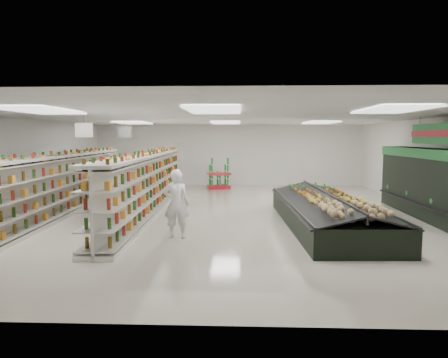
{
  "coord_description": "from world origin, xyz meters",
  "views": [
    {
      "loc": [
        0.58,
        -13.17,
        2.55
      ],
      "look_at": [
        0.07,
        0.05,
        1.16
      ],
      "focal_mm": 32.0,
      "sensor_mm": 36.0,
      "label": 1
    }
  ],
  "objects_px": {
    "produce_island": "(327,211)",
    "shopper_main": "(176,204)",
    "shopper_background": "(150,178)",
    "gondola_left": "(57,188)",
    "soda_endcap": "(219,175)",
    "gondola_center": "(149,185)"
  },
  "relations": [
    {
      "from": "produce_island",
      "to": "shopper_main",
      "type": "distance_m",
      "value": 4.39
    },
    {
      "from": "shopper_main",
      "to": "shopper_background",
      "type": "bearing_deg",
      "value": -68.72
    },
    {
      "from": "gondola_left",
      "to": "shopper_main",
      "type": "height_order",
      "value": "gondola_left"
    },
    {
      "from": "soda_endcap",
      "to": "gondola_center",
      "type": "bearing_deg",
      "value": -109.27
    },
    {
      "from": "gondola_center",
      "to": "produce_island",
      "type": "bearing_deg",
      "value": -22.18
    },
    {
      "from": "gondola_center",
      "to": "shopper_main",
      "type": "height_order",
      "value": "gondola_center"
    },
    {
      "from": "produce_island",
      "to": "shopper_background",
      "type": "bearing_deg",
      "value": 139.54
    },
    {
      "from": "produce_island",
      "to": "shopper_main",
      "type": "height_order",
      "value": "shopper_main"
    },
    {
      "from": "gondola_center",
      "to": "soda_endcap",
      "type": "distance_m",
      "value": 6.42
    },
    {
      "from": "gondola_center",
      "to": "shopper_main",
      "type": "distance_m",
      "value": 3.99
    },
    {
      "from": "produce_island",
      "to": "soda_endcap",
      "type": "distance_m",
      "value": 8.94
    },
    {
      "from": "soda_endcap",
      "to": "shopper_main",
      "type": "xyz_separation_m",
      "value": [
        -0.57,
        -9.74,
        0.2
      ]
    },
    {
      "from": "gondola_center",
      "to": "produce_island",
      "type": "height_order",
      "value": "gondola_center"
    },
    {
      "from": "soda_endcap",
      "to": "shopper_background",
      "type": "xyz_separation_m",
      "value": [
        -2.8,
        -2.82,
        0.15
      ]
    },
    {
      "from": "gondola_left",
      "to": "shopper_main",
      "type": "bearing_deg",
      "value": -33.39
    },
    {
      "from": "gondola_center",
      "to": "produce_island",
      "type": "xyz_separation_m",
      "value": [
        5.64,
        -2.15,
        -0.46
      ]
    },
    {
      "from": "gondola_left",
      "to": "shopper_background",
      "type": "height_order",
      "value": "gondola_left"
    },
    {
      "from": "gondola_center",
      "to": "shopper_background",
      "type": "relative_size",
      "value": 6.91
    },
    {
      "from": "produce_island",
      "to": "shopper_main",
      "type": "relative_size",
      "value": 3.78
    },
    {
      "from": "soda_endcap",
      "to": "shopper_background",
      "type": "bearing_deg",
      "value": -134.86
    },
    {
      "from": "gondola_left",
      "to": "shopper_background",
      "type": "xyz_separation_m",
      "value": [
        2.05,
        4.31,
        -0.08
      ]
    },
    {
      "from": "gondola_left",
      "to": "shopper_main",
      "type": "relative_size",
      "value": 6.54
    }
  ]
}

